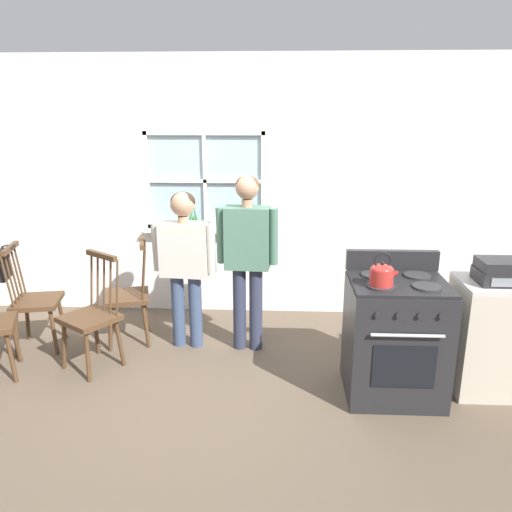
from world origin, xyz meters
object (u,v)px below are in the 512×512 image
object	(u,v)px
person_elderly_left	(185,254)
stove	(395,337)
chair_center_cluster	(92,317)
handbag	(2,265)
chair_near_wall	(129,296)
chair_by_window	(35,302)
kettle	(382,274)
stereo	(501,272)
side_counter	(490,336)
potted_plant	(194,223)
person_teen_center	(247,247)

from	to	relation	value
person_elderly_left	stove	distance (m)	1.95
chair_center_cluster	handbag	size ratio (longest dim) A/B	3.23
person_elderly_left	handbag	size ratio (longest dim) A/B	4.76
chair_near_wall	stove	xyz separation A→B (m)	(2.31, -0.81, 0.02)
chair_by_window	kettle	world-z (taller)	kettle
chair_center_cluster	stove	distance (m)	2.50
chair_by_window	stove	world-z (taller)	stove
handbag	stereo	size ratio (longest dim) A/B	0.90
kettle	side_counter	xyz separation A→B (m)	(0.92, 0.23, -0.57)
side_counter	stove	bearing A→B (deg)	-172.77
stove	side_counter	world-z (taller)	stove
stove	kettle	size ratio (longest dim) A/B	4.39
chair_by_window	potted_plant	xyz separation A→B (m)	(1.34, 0.93, 0.55)
person_teen_center	person_elderly_left	bearing A→B (deg)	-179.71
kettle	stereo	size ratio (longest dim) A/B	0.73
chair_by_window	chair_near_wall	bearing A→B (deg)	-89.22
chair_by_window	person_teen_center	xyz separation A→B (m)	(1.96, 0.08, 0.52)
person_teen_center	stereo	distance (m)	2.04
chair_by_window	stereo	distance (m)	3.98
chair_near_wall	chair_center_cluster	bearing A→B (deg)	-33.92
chair_by_window	person_teen_center	world-z (taller)	person_teen_center
chair_near_wall	person_teen_center	world-z (taller)	person_teen_center
chair_by_window	stereo	size ratio (longest dim) A/B	2.92
person_elderly_left	potted_plant	xyz separation A→B (m)	(-0.05, 0.82, 0.11)
chair_near_wall	kettle	world-z (taller)	kettle
chair_center_cluster	person_teen_center	xyz separation A→B (m)	(1.30, 0.41, 0.52)
potted_plant	stereo	distance (m)	2.97
stove	handbag	xyz separation A→B (m)	(-3.37, 0.59, 0.35)
stove	kettle	world-z (taller)	kettle
person_teen_center	stereo	bearing A→B (deg)	-14.71
chair_by_window	handbag	world-z (taller)	same
person_teen_center	stove	size ratio (longest dim) A/B	1.49
chair_by_window	chair_near_wall	xyz separation A→B (m)	(0.83, 0.18, 0.00)
chair_by_window	chair_center_cluster	world-z (taller)	same
kettle	person_teen_center	bearing A→B (deg)	140.28
potted_plant	handbag	xyz separation A→B (m)	(-1.57, -0.98, -0.18)
person_teen_center	potted_plant	xyz separation A→B (m)	(-0.63, 0.86, 0.03)
kettle	stereo	distance (m)	0.94
stereo	stove	bearing A→B (deg)	-174.32
chair_by_window	person_teen_center	distance (m)	2.03
chair_center_cluster	side_counter	xyz separation A→B (m)	(3.24, -0.21, -0.00)
person_teen_center	handbag	distance (m)	2.20
person_teen_center	side_counter	distance (m)	2.10
chair_near_wall	kettle	bearing A→B (deg)	50.75
chair_by_window	chair_center_cluster	xyz separation A→B (m)	(0.66, -0.33, 0.00)
potted_plant	side_counter	distance (m)	3.01
chair_by_window	chair_near_wall	world-z (taller)	same
person_elderly_left	person_teen_center	bearing A→B (deg)	1.98
potted_plant	stereo	world-z (taller)	potted_plant
side_counter	chair_near_wall	bearing A→B (deg)	166.81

